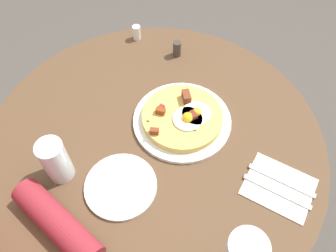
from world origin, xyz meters
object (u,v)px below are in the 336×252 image
(pizza_plate, at_px, (182,121))
(knife, at_px, (277,192))
(salt_shaker, at_px, (137,33))
(water_glass, at_px, (56,161))
(breakfast_pizza, at_px, (183,117))
(pepper_shaker, at_px, (177,49))
(fork, at_px, (281,181))
(bread_plate, at_px, (121,186))
(dining_table, at_px, (155,168))

(pizza_plate, distance_m, knife, 0.33)
(knife, xyz_separation_m, salt_shaker, (0.70, -0.12, 0.02))
(pizza_plate, bearing_deg, knife, -176.31)
(water_glass, bearing_deg, knife, -138.59)
(breakfast_pizza, distance_m, pepper_shaker, 0.29)
(salt_shaker, bearing_deg, water_glass, 119.49)
(knife, relative_size, water_glass, 1.34)
(breakfast_pizza, relative_size, pepper_shaker, 4.26)
(fork, height_order, water_glass, water_glass)
(water_glass, relative_size, salt_shaker, 2.58)
(water_glass, bearing_deg, fork, -135.35)
(salt_shaker, bearing_deg, bread_plate, 136.02)
(knife, distance_m, salt_shaker, 0.71)
(dining_table, relative_size, salt_shaker, 18.83)
(knife, bearing_deg, water_glass, 24.04)
(dining_table, xyz_separation_m, fork, (-0.33, -0.16, 0.18))
(bread_plate, height_order, knife, bread_plate)
(breakfast_pizza, relative_size, fork, 1.30)
(dining_table, relative_size, fork, 5.44)
(breakfast_pizza, bearing_deg, bread_plate, 98.77)
(knife, relative_size, pepper_shaker, 3.27)
(fork, distance_m, salt_shaker, 0.70)
(dining_table, bearing_deg, salt_shaker, -33.61)
(bread_plate, relative_size, fork, 1.05)
(water_glass, xyz_separation_m, pepper_shaker, (0.12, -0.54, -0.04))
(dining_table, xyz_separation_m, bread_plate, (-0.05, 0.16, 0.18))
(bread_plate, xyz_separation_m, water_glass, (0.14, 0.09, 0.06))
(pizza_plate, bearing_deg, pepper_shaker, -40.58)
(breakfast_pizza, xyz_separation_m, fork, (-0.32, -0.05, -0.02))
(bread_plate, xyz_separation_m, fork, (-0.27, -0.32, 0.00))
(water_glass, height_order, salt_shaker, water_glass)
(fork, bearing_deg, pizza_plate, -7.43)
(dining_table, distance_m, fork, 0.41)
(salt_shaker, bearing_deg, breakfast_pizza, 159.81)
(knife, bearing_deg, breakfast_pizza, -13.89)
(water_glass, bearing_deg, bread_plate, -147.01)
(breakfast_pizza, relative_size, water_glass, 1.75)
(dining_table, xyz_separation_m, water_glass, (0.08, 0.25, 0.25))
(dining_table, distance_m, bread_plate, 0.25)
(breakfast_pizza, bearing_deg, pizza_plate, 43.82)
(bread_plate, bearing_deg, pepper_shaker, -60.00)
(breakfast_pizza, relative_size, salt_shaker, 4.51)
(pizza_plate, height_order, bread_plate, pizza_plate)
(knife, bearing_deg, dining_table, 2.37)
(breakfast_pizza, bearing_deg, salt_shaker, -20.19)
(dining_table, distance_m, water_glass, 0.36)
(breakfast_pizza, bearing_deg, dining_table, 82.13)
(dining_table, bearing_deg, pepper_shaker, -54.56)
(fork, bearing_deg, pepper_shaker, -31.08)
(pizza_plate, height_order, water_glass, water_glass)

